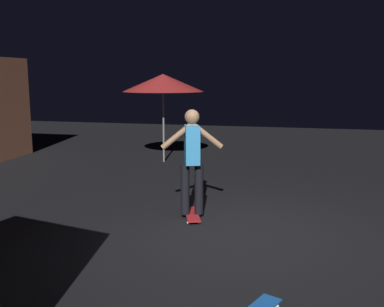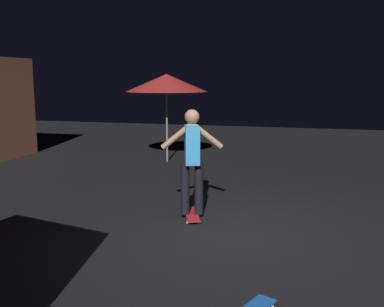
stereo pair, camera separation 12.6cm
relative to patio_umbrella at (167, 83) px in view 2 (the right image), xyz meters
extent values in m
plane|color=black|center=(-5.09, -2.73, -2.07)|extent=(28.00, 28.00, 0.00)
cylinder|color=slate|center=(0.00, 0.00, -0.97)|extent=(0.05, 0.05, 2.20)
cone|color=#A52626|center=(0.00, 0.00, 0.00)|extent=(2.10, 2.10, 0.45)
cube|color=#AD1E23|center=(-4.48, -1.86, -2.01)|extent=(0.80, 0.45, 0.02)
sphere|color=silver|center=(-4.22, -1.68, -2.05)|extent=(0.05, 0.05, 0.05)
sphere|color=silver|center=(-4.17, -1.84, -2.05)|extent=(0.05, 0.05, 0.05)
sphere|color=silver|center=(-4.79, -1.88, -2.05)|extent=(0.05, 0.05, 0.05)
sphere|color=silver|center=(-4.73, -2.04, -2.05)|extent=(0.05, 0.05, 0.05)
sphere|color=silver|center=(-7.05, -3.34, -2.05)|extent=(0.05, 0.05, 0.05)
sphere|color=silver|center=(-6.98, -3.18, -2.05)|extent=(0.05, 0.05, 0.05)
cylinder|color=black|center=(-4.51, -1.76, -1.59)|extent=(0.14, 0.14, 0.82)
cylinder|color=black|center=(-4.44, -1.97, -1.59)|extent=(0.14, 0.14, 0.82)
cube|color=#338CCC|center=(-4.48, -1.86, -0.88)|extent=(0.43, 0.33, 0.60)
sphere|color=#936B4C|center=(-4.48, -1.86, -0.45)|extent=(0.23, 0.23, 0.23)
cylinder|color=#936B4C|center=(-4.55, -1.65, -0.73)|extent=(0.26, 0.54, 0.46)
cylinder|color=#936B4C|center=(-4.41, -2.07, -0.73)|extent=(0.26, 0.54, 0.46)
camera|label=1|loc=(-11.17, -3.49, 0.17)|focal=41.82mm
camera|label=2|loc=(-11.14, -3.62, 0.17)|focal=41.82mm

